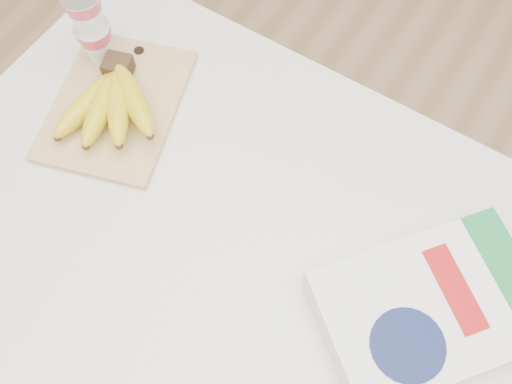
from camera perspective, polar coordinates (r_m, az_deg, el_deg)
room at (r=0.53m, az=-1.35°, el=11.98°), size 4.00×4.00×4.00m
table at (r=1.36m, az=-0.52°, el=-12.40°), size 1.18×0.79×0.89m
cutting_board at (r=1.09m, az=-13.78°, el=8.44°), size 0.30×0.35×0.02m
bananas at (r=1.05m, az=-14.33°, el=8.79°), size 0.19×0.21×0.07m
yogurt_stack at (r=1.09m, az=-16.19°, el=15.68°), size 0.07×0.07×0.16m
cereal_box at (r=0.91m, az=16.85°, el=-11.26°), size 0.36×0.38×0.07m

